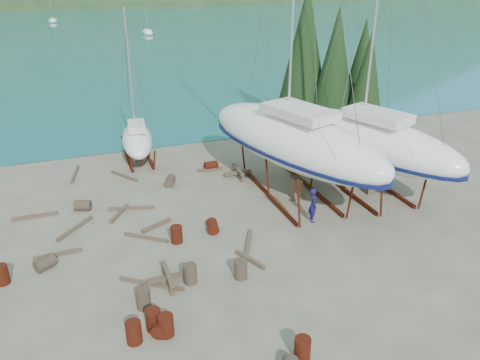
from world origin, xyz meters
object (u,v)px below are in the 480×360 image
object	(u,v)px
small_sailboat_shore	(137,139)
worker	(313,205)
large_sailboat_near	(293,139)
large_sailboat_far	(368,140)

from	to	relation	value
small_sailboat_shore	worker	xyz separation A→B (m)	(7.43, -11.52, -0.73)
large_sailboat_near	large_sailboat_far	world-z (taller)	large_sailboat_near
small_sailboat_shore	large_sailboat_near	bearing A→B (deg)	-40.00
large_sailboat_far	small_sailboat_shore	distance (m)	15.25
large_sailboat_near	worker	distance (m)	4.26
large_sailboat_near	large_sailboat_far	distance (m)	4.58
large_sailboat_far	large_sailboat_near	bearing A→B (deg)	148.34
small_sailboat_shore	large_sailboat_far	bearing A→B (deg)	-29.99
small_sailboat_shore	worker	world-z (taller)	small_sailboat_shore
large_sailboat_near	large_sailboat_far	xyz separation A→B (m)	(4.49, -0.87, -0.31)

